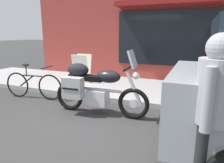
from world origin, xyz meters
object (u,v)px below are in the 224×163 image
touring_motorcycle (93,87)px  sandwich_board_sign (82,68)px  parked_bicycle (33,85)px  pedestrian_walking (216,100)px

touring_motorcycle → sandwich_board_sign: touring_motorcycle is taller
parked_bicycle → sandwich_board_sign: 1.82m
pedestrian_walking → sandwich_board_sign: pedestrian_walking is taller
parked_bicycle → sandwich_board_sign: size_ratio=1.83×
touring_motorcycle → parked_bicycle: (-2.00, 0.35, -0.23)m
parked_bicycle → touring_motorcycle: bearing=-9.9°
touring_motorcycle → sandwich_board_sign: bearing=126.4°
parked_bicycle → sandwich_board_sign: sandwich_board_sign is taller
touring_motorcycle → sandwich_board_sign: (-1.55, 2.10, -0.02)m
touring_motorcycle → pedestrian_walking: (2.20, -1.58, 0.47)m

